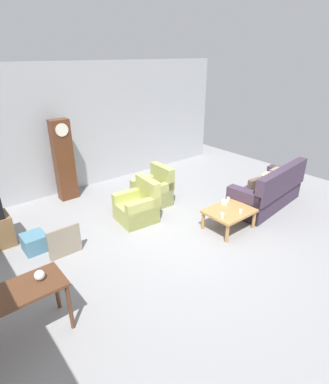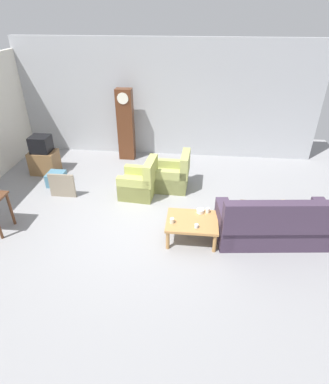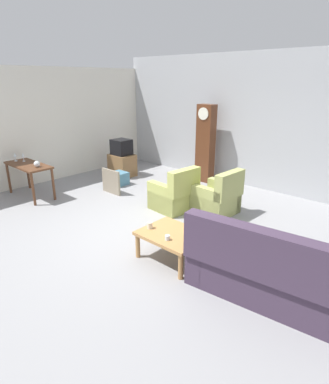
# 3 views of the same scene
# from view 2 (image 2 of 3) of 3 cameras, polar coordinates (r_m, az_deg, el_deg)

# --- Properties ---
(ground_plane) EXTENTS (10.40, 10.40, 0.00)m
(ground_plane) POSITION_cam_2_polar(r_m,az_deg,el_deg) (6.53, -2.95, -5.44)
(ground_plane) COLOR gray
(garage_door_wall) EXTENTS (8.40, 0.16, 3.20)m
(garage_door_wall) POSITION_cam_2_polar(r_m,az_deg,el_deg) (9.12, 0.27, 16.49)
(garage_door_wall) COLOR #ADAFB5
(garage_door_wall) RESTS_ON ground_plane
(couch_floral) EXTENTS (2.19, 1.11, 1.04)m
(couch_floral) POSITION_cam_2_polar(r_m,az_deg,el_deg) (6.17, 19.45, -5.76)
(couch_floral) COLOR #423347
(couch_floral) RESTS_ON ground_plane
(armchair_olive_near) EXTENTS (0.85, 0.83, 0.92)m
(armchair_olive_near) POSITION_cam_2_polar(r_m,az_deg,el_deg) (7.28, -4.57, 1.54)
(armchair_olive_near) COLOR tan
(armchair_olive_near) RESTS_ON ground_plane
(armchair_olive_far) EXTENTS (0.82, 0.79, 0.92)m
(armchair_olive_far) POSITION_cam_2_polar(r_m,az_deg,el_deg) (7.57, 1.68, 2.85)
(armchair_olive_far) COLOR tan
(armchair_olive_far) RESTS_ON ground_plane
(coffee_table_wood) EXTENTS (0.96, 0.76, 0.43)m
(coffee_table_wood) POSITION_cam_2_polar(r_m,az_deg,el_deg) (5.88, 5.03, -5.65)
(coffee_table_wood) COLOR #B27F47
(coffee_table_wood) RESTS_ON ground_plane
(grandfather_clock) EXTENTS (0.44, 0.30, 1.99)m
(grandfather_clock) POSITION_cam_2_polar(r_m,az_deg,el_deg) (8.99, -7.09, 12.05)
(grandfather_clock) COLOR #562D19
(grandfather_clock) RESTS_ON ground_plane
(tv_stand_cabinet) EXTENTS (0.68, 0.52, 0.60)m
(tv_stand_cabinet) POSITION_cam_2_polar(r_m,az_deg,el_deg) (8.89, -21.03, 5.11)
(tv_stand_cabinet) COLOR brown
(tv_stand_cabinet) RESTS_ON ground_plane
(tv_crt) EXTENTS (0.48, 0.44, 0.42)m
(tv_crt) POSITION_cam_2_polar(r_m,az_deg,el_deg) (8.70, -21.66, 8.14)
(tv_crt) COLOR black
(tv_crt) RESTS_ON tv_stand_cabinet
(framed_picture_leaning) EXTENTS (0.60, 0.05, 0.58)m
(framed_picture_leaning) POSITION_cam_2_polar(r_m,az_deg,el_deg) (7.59, -18.18, 1.11)
(framed_picture_leaning) COLOR gray
(framed_picture_leaning) RESTS_ON ground_plane
(storage_box_blue) EXTENTS (0.41, 0.43, 0.32)m
(storage_box_blue) POSITION_cam_2_polar(r_m,az_deg,el_deg) (8.22, -19.12, 2.29)
(storage_box_blue) COLOR teal
(storage_box_blue) RESTS_ON ground_plane
(cup_white_porcelain) EXTENTS (0.07, 0.07, 0.10)m
(cup_white_porcelain) POSITION_cam_2_polar(r_m,az_deg,el_deg) (6.06, 7.87, -3.35)
(cup_white_porcelain) COLOR white
(cup_white_porcelain) RESTS_ON coffee_table_wood
(cup_blue_rimmed) EXTENTS (0.07, 0.07, 0.07)m
(cup_blue_rimmed) POSITION_cam_2_polar(r_m,az_deg,el_deg) (5.66, 5.85, -6.18)
(cup_blue_rimmed) COLOR silver
(cup_blue_rimmed) RESTS_ON coffee_table_wood
(cup_cream_tall) EXTENTS (0.08, 0.08, 0.10)m
(cup_cream_tall) POSITION_cam_2_polar(r_m,az_deg,el_deg) (5.73, 1.39, -5.25)
(cup_cream_tall) COLOR beige
(cup_cream_tall) RESTS_ON coffee_table_wood
(bowl_white_stacked) EXTENTS (0.14, 0.14, 0.07)m
(bowl_white_stacked) POSITION_cam_2_polar(r_m,az_deg,el_deg) (6.05, 6.54, -3.45)
(bowl_white_stacked) COLOR white
(bowl_white_stacked) RESTS_ON coffee_table_wood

